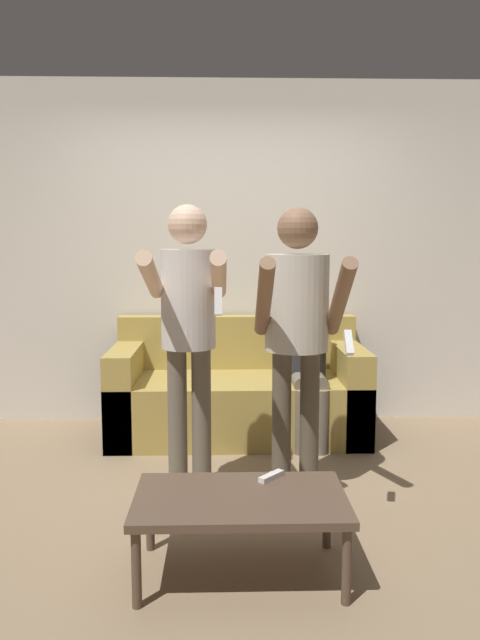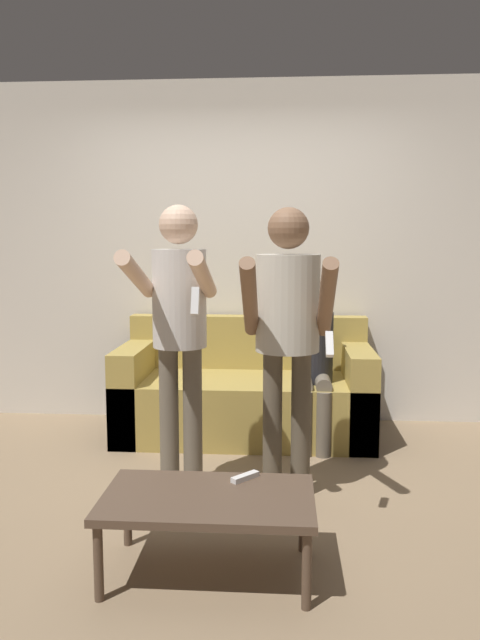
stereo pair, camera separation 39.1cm
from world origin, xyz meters
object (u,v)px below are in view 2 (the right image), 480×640
object	(u,v)px
person_standing_right	(288,318)
person_seated	(313,354)
coffee_table	(208,503)
person_standing_left	(179,317)
couch	(245,395)
remote_on_table	(245,477)

from	to	relation	value
person_standing_right	person_seated	size ratio (longest dim) A/B	1.38
person_standing_right	coffee_table	bearing A→B (deg)	-111.40
person_standing_left	coffee_table	distance (m)	1.14
person_seated	coffee_table	distance (m)	1.91
person_standing_left	couch	bearing A→B (deg)	75.12
person_standing_left	remote_on_table	size ratio (longest dim) A/B	12.27
person_standing_right	remote_on_table	world-z (taller)	person_standing_right
person_standing_left	person_seated	world-z (taller)	person_standing_left
person_standing_left	person_seated	size ratio (longest dim) A/B	1.39
person_seated	remote_on_table	xyz separation A→B (m)	(-0.38, -1.62, -0.28)
couch	person_seated	xyz separation A→B (m)	(0.49, -0.20, 0.36)
couch	person_standing_right	world-z (taller)	person_standing_right
person_standing_left	person_standing_right	size ratio (longest dim) A/B	1.01
person_seated	coffee_table	xyz separation A→B (m)	(-0.53, -1.80, -0.33)
person_standing_left	remote_on_table	bearing A→B (deg)	-58.50
couch	person_standing_right	size ratio (longest dim) A/B	1.14
person_seated	coffee_table	bearing A→B (deg)	-106.39
remote_on_table	person_standing_right	bearing A→B (deg)	74.25
person_standing_right	person_standing_left	bearing A→B (deg)	-179.25
coffee_table	remote_on_table	bearing A→B (deg)	51.66
person_seated	person_standing_right	bearing A→B (deg)	-101.47
couch	person_standing_left	bearing A→B (deg)	-104.88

